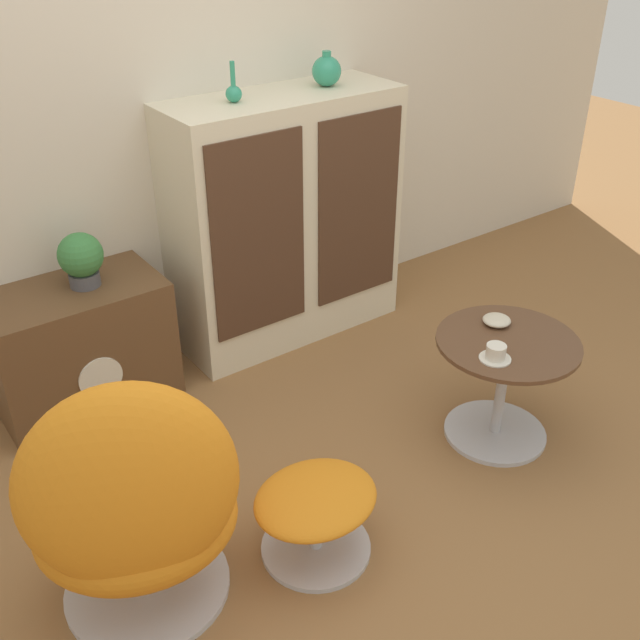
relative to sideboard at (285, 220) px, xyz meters
The scene contains 12 objects.
ground_plane 1.57m from the sideboard, 112.24° to the right, with size 12.00×12.00×0.00m, color olive.
wall_back 0.91m from the sideboard, 155.62° to the left, with size 6.40×0.06×2.60m.
sideboard is the anchor object (origin of this frame).
tv_console 1.14m from the sideboard, behind, with size 0.75×0.44×0.56m.
egg_chair 1.81m from the sideboard, 138.69° to the right, with size 0.80×0.77×0.90m.
ottoman 1.60m from the sideboard, 120.38° to the right, with size 0.44×0.39×0.29m.
coffee_table 1.32m from the sideboard, 80.38° to the right, with size 0.57×0.57×0.47m.
vase_leftmost 0.70m from the sideboard, behind, with size 0.07×0.07×0.17m.
vase_inner_left 0.72m from the sideboard, ahead, with size 0.14×0.14×0.16m.
potted_plant 1.02m from the sideboard, behind, with size 0.19×0.19×0.24m.
teacup 1.33m from the sideboard, 87.03° to the right, with size 0.12×0.12×0.06m.
bowl 1.18m from the sideboard, 76.74° to the right, with size 0.11×0.11×0.04m.
Camera 1 is at (-1.33, -1.51, 2.05)m, focal length 42.00 mm.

